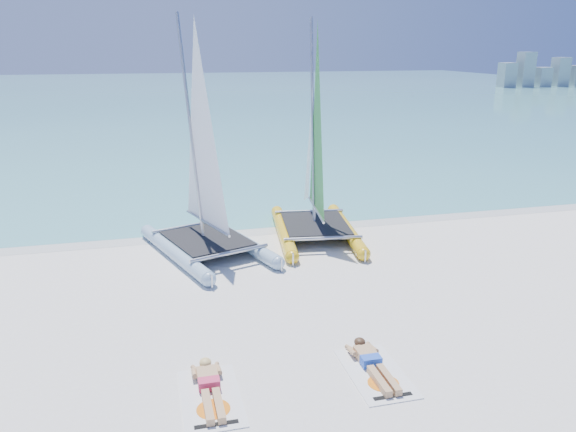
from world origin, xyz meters
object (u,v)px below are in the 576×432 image
object	(u,v)px
towel_a	(211,397)
towel_b	(376,373)
sunbather_a	(209,385)
catamaran_blue	(203,183)
sunbather_b	(372,362)
catamaran_yellow	(314,166)

from	to	relation	value
towel_a	towel_b	distance (m)	3.00
sunbather_a	towel_b	xyz separation A→B (m)	(3.00, -0.18, -0.11)
towel_b	catamaran_blue	bearing A→B (deg)	107.80
sunbather_a	sunbather_b	bearing A→B (deg)	0.15
catamaran_yellow	sunbather_b	bearing A→B (deg)	-91.15
catamaran_blue	sunbather_a	world-z (taller)	catamaran_blue
towel_a	sunbather_a	distance (m)	0.22
catamaran_blue	towel_b	size ratio (longest dim) A/B	3.71
towel_a	towel_b	size ratio (longest dim) A/B	1.00
catamaran_yellow	sunbather_a	bearing A→B (deg)	-110.29
catamaran_yellow	towel_b	distance (m)	8.53
catamaran_yellow	towel_a	distance (m)	9.45
sunbather_a	towel_b	size ratio (longest dim) A/B	0.93
catamaran_blue	towel_a	distance (m)	7.49
catamaran_blue	towel_a	xyz separation A→B (m)	(-0.70, -7.18, -2.04)
towel_a	towel_b	bearing A→B (deg)	0.15
catamaran_blue	catamaran_yellow	size ratio (longest dim) A/B	1.01
sunbather_b	catamaran_blue	bearing A→B (deg)	108.25
catamaran_blue	sunbather_b	distance (m)	7.59
towel_a	catamaran_yellow	bearing A→B (deg)	62.60
catamaran_blue	towel_b	distance (m)	7.80
towel_a	sunbather_a	world-z (taller)	sunbather_a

